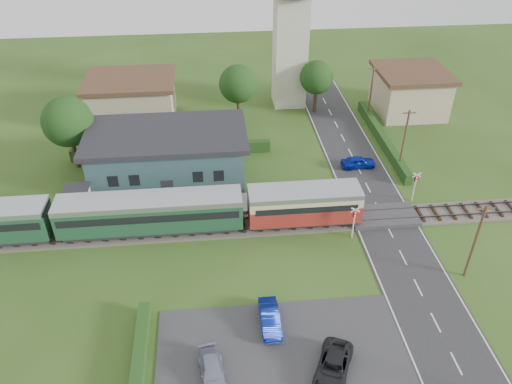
{
  "coord_description": "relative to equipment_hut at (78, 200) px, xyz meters",
  "views": [
    {
      "loc": [
        -5.36,
        -33.39,
        28.46
      ],
      "look_at": [
        -1.69,
        4.0,
        2.36
      ],
      "focal_mm": 35.0,
      "sensor_mm": 36.0,
      "label": 1
    }
  ],
  "objects": [
    {
      "name": "utility_pole_c",
      "position": [
        32.2,
        4.8,
        1.88
      ],
      "size": [
        1.4,
        0.22,
        7.0
      ],
      "color": "#473321",
      "rests_on": "ground"
    },
    {
      "name": "church_tower",
      "position": [
        23.0,
        22.8,
        8.48
      ],
      "size": [
        6.0,
        6.0,
        17.6
      ],
      "color": "beige",
      "rests_on": "ground"
    },
    {
      "name": "hedge_station",
      "position": [
        8.0,
        10.3,
        -1.1
      ],
      "size": [
        22.0,
        0.8,
        1.3
      ],
      "primitive_type": "cube",
      "color": "#193814",
      "rests_on": "ground"
    },
    {
      "name": "ground",
      "position": [
        18.0,
        -5.2,
        -1.75
      ],
      "size": [
        120.0,
        120.0,
        0.0
      ],
      "primitive_type": "plane",
      "color": "#2D4C19"
    },
    {
      "name": "car_park_blue",
      "position": [
        15.98,
        -14.7,
        -1.04
      ],
      "size": [
        1.36,
        3.82,
        1.25
      ],
      "primitive_type": "imported",
      "rotation": [
        0.0,
        0.0,
        0.01
      ],
      "color": "navy",
      "rests_on": "car_park"
    },
    {
      "name": "platform",
      "position": [
        8.0,
        0.0,
        -1.52
      ],
      "size": [
        30.0,
        3.0,
        0.45
      ],
      "primitive_type": "cube",
      "color": "gray",
      "rests_on": "ground"
    },
    {
      "name": "crossing_deck",
      "position": [
        28.0,
        -3.2,
        -1.52
      ],
      "size": [
        6.2,
        3.4,
        0.45
      ],
      "primitive_type": "cube",
      "color": "#333335",
      "rests_on": "ground"
    },
    {
      "name": "pedestrian_near",
      "position": [
        13.49,
        -0.39,
        -0.53
      ],
      "size": [
        0.62,
        0.47,
        1.53
      ],
      "primitive_type": "imported",
      "rotation": [
        0.0,
        0.0,
        2.95
      ],
      "color": "gray",
      "rests_on": "platform"
    },
    {
      "name": "crossing_signal_far",
      "position": [
        31.6,
        -0.81,
        0.39
      ],
      "size": [
        0.84,
        0.28,
        3.28
      ],
      "color": "silver",
      "rests_on": "ground"
    },
    {
      "name": "hedge_carpark",
      "position": [
        7.0,
        -17.2,
        -1.15
      ],
      "size": [
        0.8,
        9.0,
        1.2
      ],
      "primitive_type": "cube",
      "color": "#193814",
      "rests_on": "ground"
    },
    {
      "name": "hedge_roadside",
      "position": [
        32.2,
        10.8,
        -1.15
      ],
      "size": [
        0.8,
        18.0,
        1.2
      ],
      "primitive_type": "cube",
      "color": "#193814",
      "rests_on": "ground"
    },
    {
      "name": "car_on_road",
      "position": [
        28.01,
        5.77,
        -1.07
      ],
      "size": [
        3.72,
        1.61,
        1.25
      ],
      "primitive_type": "imported",
      "rotation": [
        0.0,
        0.0,
        1.61
      ],
      "color": "#081DA1",
      "rests_on": "road"
    },
    {
      "name": "tree_b",
      "position": [
        16.0,
        17.8,
        3.27
      ],
      "size": [
        4.6,
        4.6,
        7.34
      ],
      "color": "#332316",
      "rests_on": "ground"
    },
    {
      "name": "house_west",
      "position": [
        3.0,
        19.8,
        1.04
      ],
      "size": [
        10.8,
        8.8,
        5.5
      ],
      "color": "tan",
      "rests_on": "ground"
    },
    {
      "name": "crossing_signal_near",
      "position": [
        24.4,
        -5.61,
        0.39
      ],
      "size": [
        0.84,
        0.28,
        3.28
      ],
      "color": "silver",
      "rests_on": "ground"
    },
    {
      "name": "equipment_hut",
      "position": [
        0.0,
        0.0,
        0.0
      ],
      "size": [
        2.3,
        2.3,
        2.55
      ],
      "color": "beige",
      "rests_on": "platform"
    },
    {
      "name": "tree_c",
      "position": [
        26.0,
        19.8,
        2.91
      ],
      "size": [
        4.2,
        4.2,
        6.78
      ],
      "color": "#332316",
      "rests_on": "ground"
    },
    {
      "name": "car_park_silver",
      "position": [
        11.76,
        -18.59,
        -1.12
      ],
      "size": [
        2.02,
        3.96,
        1.1
      ],
      "primitive_type": "imported",
      "rotation": [
        0.0,
        0.0,
        0.13
      ],
      "color": "#8F93AC",
      "rests_on": "car_park"
    },
    {
      "name": "car_park_dark",
      "position": [
        19.59,
        -19.09,
        -1.05
      ],
      "size": [
        3.7,
        4.87,
        1.23
      ],
      "primitive_type": "imported",
      "rotation": [
        0.0,
        0.0,
        -0.43
      ],
      "color": "black",
      "rests_on": "car_park"
    },
    {
      "name": "streetlamp_east",
      "position": [
        34.0,
        21.8,
        1.29
      ],
      "size": [
        0.3,
        0.3,
        5.15
      ],
      "color": "#3F3F47",
      "rests_on": "ground"
    },
    {
      "name": "train",
      "position": [
        3.66,
        -3.2,
        0.43
      ],
      "size": [
        43.2,
        2.9,
        3.4
      ],
      "color": "#232328",
      "rests_on": "ground"
    },
    {
      "name": "house_east",
      "position": [
        38.0,
        18.8,
        1.05
      ],
      "size": [
        8.8,
        8.8,
        5.5
      ],
      "color": "tan",
      "rests_on": "ground"
    },
    {
      "name": "station_building",
      "position": [
        8.0,
        5.79,
        0.95
      ],
      "size": [
        16.0,
        9.0,
        5.3
      ],
      "color": "#2E5A59",
      "rests_on": "ground"
    },
    {
      "name": "utility_pole_d",
      "position": [
        32.2,
        16.8,
        1.88
      ],
      "size": [
        1.4,
        0.22,
        7.0
      ],
      "color": "#473321",
      "rests_on": "ground"
    },
    {
      "name": "tree_a",
      "position": [
        -2.0,
        8.8,
        3.63
      ],
      "size": [
        5.2,
        5.2,
        8.0
      ],
      "color": "#332316",
      "rests_on": "ground"
    },
    {
      "name": "car_park",
      "position": [
        16.5,
        -17.2,
        -1.71
      ],
      "size": [
        17.0,
        9.0,
        0.08
      ],
      "primitive_type": "cube",
      "color": "#333335",
      "rests_on": "ground"
    },
    {
      "name": "railway_track",
      "position": [
        18.0,
        -3.2,
        -1.64
      ],
      "size": [
        76.0,
        3.2,
        0.49
      ],
      "color": "#4C443D",
      "rests_on": "ground"
    },
    {
      "name": "streetlamp_west",
      "position": [
        -4.0,
        14.8,
        1.29
      ],
      "size": [
        0.3,
        0.3,
        5.15
      ],
      "color": "#3F3F47",
      "rests_on": "ground"
    },
    {
      "name": "pedestrian_far",
      "position": [
        0.25,
        -0.76,
        -0.4
      ],
      "size": [
        0.89,
        1.03,
        1.8
      ],
      "primitive_type": "imported",
      "rotation": [
        0.0,
        0.0,
        1.3
      ],
      "color": "gray",
      "rests_on": "platform"
    },
    {
      "name": "utility_pole_b",
      "position": [
        32.2,
        -11.2,
        1.88
      ],
      "size": [
        1.4,
        0.22,
        7.0
      ],
      "color": "#473321",
      "rests_on": "ground"
    },
    {
      "name": "road",
      "position": [
        28.0,
        -5.2,
        -1.72
      ],
      "size": [
        6.0,
        70.0,
        0.05
      ],
      "primitive_type": "cube",
      "color": "#28282B",
      "rests_on": "ground"
    }
  ]
}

